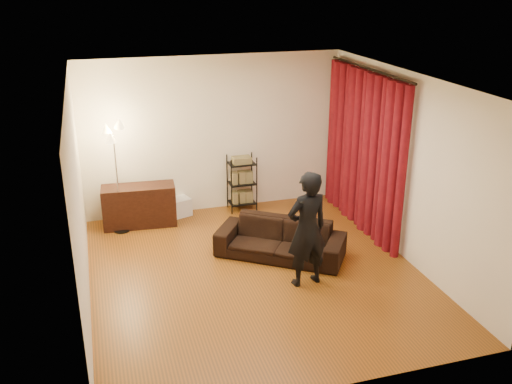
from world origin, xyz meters
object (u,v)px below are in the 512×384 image
object	(u,v)px
storage_boxes	(179,207)
wire_shelf	(242,183)
floor_lamp	(117,179)
person	(307,229)
media_cabinet	(139,206)
sofa	(280,240)

from	to	relation	value
storage_boxes	wire_shelf	size ratio (longest dim) A/B	0.39
floor_lamp	person	bearing A→B (deg)	-46.73
person	floor_lamp	size ratio (longest dim) A/B	0.89
person	media_cabinet	distance (m)	3.26
storage_boxes	floor_lamp	bearing A→B (deg)	-160.95
person	floor_lamp	world-z (taller)	floor_lamp
floor_lamp	sofa	bearing A→B (deg)	-35.72
person	storage_boxes	bearing A→B (deg)	-74.67
sofa	person	world-z (taller)	person
sofa	person	size ratio (longest dim) A/B	1.16
sofa	person	xyz separation A→B (m)	(0.08, -0.84, 0.53)
sofa	floor_lamp	distance (m)	2.78
storage_boxes	wire_shelf	world-z (taller)	wire_shelf
media_cabinet	wire_shelf	bearing A→B (deg)	9.43
sofa	wire_shelf	bearing A→B (deg)	126.76
media_cabinet	wire_shelf	world-z (taller)	wire_shelf
person	storage_boxes	world-z (taller)	person
person	floor_lamp	xyz separation A→B (m)	(-2.28, 2.42, 0.10)
storage_boxes	wire_shelf	bearing A→B (deg)	-1.78
person	wire_shelf	world-z (taller)	person
person	media_cabinet	world-z (taller)	person
sofa	person	distance (m)	0.99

